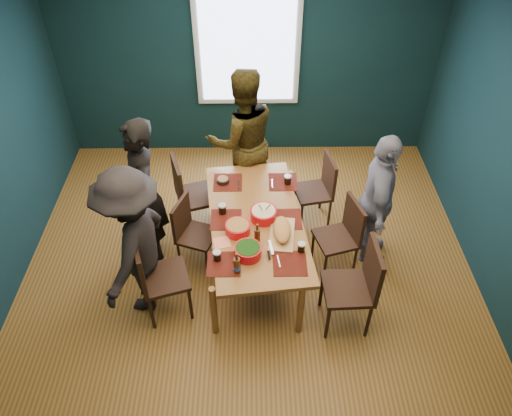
{
  "coord_description": "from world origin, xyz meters",
  "views": [
    {
      "loc": [
        0.04,
        -3.61,
        4.27
      ],
      "look_at": [
        0.08,
        0.16,
        0.89
      ],
      "focal_mm": 35.0,
      "sensor_mm": 36.0,
      "label": 1
    }
  ],
  "objects_px": {
    "chair_left_mid": "(190,228)",
    "person_near_left": "(134,244)",
    "chair_right_far": "(320,186)",
    "bowl_salad": "(238,228)",
    "cutting_board": "(282,231)",
    "person_back": "(243,140)",
    "person_far_left": "(144,193)",
    "chair_left_near": "(154,273)",
    "person_right": "(377,201)",
    "chair_right_near": "(359,281)",
    "chair_right_mid": "(344,231)",
    "chair_left_far": "(189,191)",
    "bowl_dumpling": "(264,214)",
    "bowl_herbs": "(248,251)",
    "dining_table": "(256,224)"
  },
  "relations": [
    {
      "from": "dining_table",
      "to": "bowl_herbs",
      "type": "height_order",
      "value": "bowl_herbs"
    },
    {
      "from": "chair_right_mid",
      "to": "person_right",
      "type": "height_order",
      "value": "person_right"
    },
    {
      "from": "bowl_dumpling",
      "to": "person_near_left",
      "type": "bearing_deg",
      "value": -159.07
    },
    {
      "from": "chair_left_mid",
      "to": "person_back",
      "type": "xyz_separation_m",
      "value": [
        0.57,
        1.09,
        0.4
      ]
    },
    {
      "from": "person_near_left",
      "to": "person_far_left",
      "type": "bearing_deg",
      "value": -163.97
    },
    {
      "from": "bowl_salad",
      "to": "cutting_board",
      "type": "distance_m",
      "value": 0.45
    },
    {
      "from": "chair_left_near",
      "to": "person_right",
      "type": "xyz_separation_m",
      "value": [
        2.28,
        0.78,
        0.22
      ]
    },
    {
      "from": "chair_right_near",
      "to": "cutting_board",
      "type": "distance_m",
      "value": 0.89
    },
    {
      "from": "chair_left_far",
      "to": "person_right",
      "type": "xyz_separation_m",
      "value": [
        2.05,
        -0.45,
        0.21
      ]
    },
    {
      "from": "chair_left_far",
      "to": "chair_right_far",
      "type": "distance_m",
      "value": 1.55
    },
    {
      "from": "chair_left_mid",
      "to": "bowl_salad",
      "type": "bearing_deg",
      "value": -8.53
    },
    {
      "from": "dining_table",
      "to": "person_near_left",
      "type": "distance_m",
      "value": 1.27
    },
    {
      "from": "chair_left_mid",
      "to": "person_right",
      "type": "height_order",
      "value": "person_right"
    },
    {
      "from": "dining_table",
      "to": "person_far_left",
      "type": "distance_m",
      "value": 1.23
    },
    {
      "from": "dining_table",
      "to": "chair_left_far",
      "type": "xyz_separation_m",
      "value": [
        -0.77,
        0.63,
        -0.06
      ]
    },
    {
      "from": "cutting_board",
      "to": "person_back",
      "type": "bearing_deg",
      "value": 112.41
    },
    {
      "from": "person_right",
      "to": "bowl_herbs",
      "type": "height_order",
      "value": "person_right"
    },
    {
      "from": "chair_left_mid",
      "to": "person_near_left",
      "type": "bearing_deg",
      "value": -108.85
    },
    {
      "from": "cutting_board",
      "to": "bowl_dumpling",
      "type": "bearing_deg",
      "value": 132.06
    },
    {
      "from": "dining_table",
      "to": "bowl_salad",
      "type": "relative_size",
      "value": 7.75
    },
    {
      "from": "chair_left_far",
      "to": "chair_right_near",
      "type": "xyz_separation_m",
      "value": [
        1.73,
        -1.37,
        0.01
      ]
    },
    {
      "from": "chair_right_near",
      "to": "bowl_dumpling",
      "type": "xyz_separation_m",
      "value": [
        -0.89,
        0.76,
        0.18
      ]
    },
    {
      "from": "person_far_left",
      "to": "chair_right_mid",
      "type": "bearing_deg",
      "value": 63.45
    },
    {
      "from": "dining_table",
      "to": "chair_left_far",
      "type": "relative_size",
      "value": 1.96
    },
    {
      "from": "chair_right_near",
      "to": "bowl_herbs",
      "type": "distance_m",
      "value": 1.09
    },
    {
      "from": "chair_left_near",
      "to": "person_near_left",
      "type": "xyz_separation_m",
      "value": [
        -0.17,
        0.15,
        0.27
      ]
    },
    {
      "from": "person_back",
      "to": "bowl_herbs",
      "type": "height_order",
      "value": "person_back"
    },
    {
      "from": "person_far_left",
      "to": "person_right",
      "type": "bearing_deg",
      "value": 68.34
    },
    {
      "from": "chair_right_far",
      "to": "bowl_salad",
      "type": "xyz_separation_m",
      "value": [
        -0.96,
        -0.97,
        0.25
      ]
    },
    {
      "from": "chair_right_far",
      "to": "chair_right_mid",
      "type": "distance_m",
      "value": 0.8
    },
    {
      "from": "person_right",
      "to": "bowl_dumpling",
      "type": "distance_m",
      "value": 1.22
    },
    {
      "from": "chair_left_near",
      "to": "person_back",
      "type": "relative_size",
      "value": 0.55
    },
    {
      "from": "dining_table",
      "to": "bowl_salad",
      "type": "bearing_deg",
      "value": -142.19
    },
    {
      "from": "bowl_dumpling",
      "to": "bowl_herbs",
      "type": "height_order",
      "value": "bowl_dumpling"
    },
    {
      "from": "chair_left_mid",
      "to": "chair_left_far",
      "type": "bearing_deg",
      "value": 115.67
    },
    {
      "from": "chair_right_near",
      "to": "bowl_dumpling",
      "type": "relative_size",
      "value": 3.73
    },
    {
      "from": "person_far_left",
      "to": "person_back",
      "type": "bearing_deg",
      "value": 112.29
    },
    {
      "from": "chair_left_mid",
      "to": "person_right",
      "type": "bearing_deg",
      "value": 22.02
    },
    {
      "from": "chair_left_far",
      "to": "cutting_board",
      "type": "xyz_separation_m",
      "value": [
        1.02,
        -0.86,
        0.19
      ]
    },
    {
      "from": "chair_right_mid",
      "to": "person_back",
      "type": "distance_m",
      "value": 1.65
    },
    {
      "from": "person_back",
      "to": "bowl_herbs",
      "type": "xyz_separation_m",
      "value": [
        0.06,
        -1.7,
        -0.12
      ]
    },
    {
      "from": "person_back",
      "to": "bowl_salad",
      "type": "bearing_deg",
      "value": 72.77
    },
    {
      "from": "chair_left_mid",
      "to": "chair_right_near",
      "type": "height_order",
      "value": "chair_right_near"
    },
    {
      "from": "chair_left_near",
      "to": "chair_right_mid",
      "type": "xyz_separation_m",
      "value": [
        1.94,
        0.61,
        -0.05
      ]
    },
    {
      "from": "chair_right_near",
      "to": "person_right",
      "type": "distance_m",
      "value": 0.99
    },
    {
      "from": "chair_left_mid",
      "to": "person_back",
      "type": "height_order",
      "value": "person_back"
    },
    {
      "from": "bowl_salad",
      "to": "chair_right_near",
      "type": "bearing_deg",
      "value": -25.84
    },
    {
      "from": "chair_right_far",
      "to": "bowl_dumpling",
      "type": "distance_m",
      "value": 1.07
    },
    {
      "from": "chair_right_near",
      "to": "chair_right_mid",
      "type": "bearing_deg",
      "value": 89.86
    },
    {
      "from": "chair_left_mid",
      "to": "person_near_left",
      "type": "relative_size",
      "value": 0.5
    }
  ]
}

